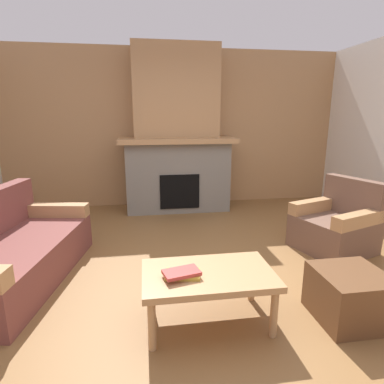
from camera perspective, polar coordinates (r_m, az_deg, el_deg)
ground at (r=3.18m, az=2.58°, el=-16.23°), size 9.00×9.00×0.00m
wall_back_wood_panel at (r=5.73m, az=-3.21°, el=11.35°), size 6.00×0.12×2.70m
fireplace at (r=5.37m, az=-2.79°, el=9.20°), size 1.90×0.82×2.70m
couch at (r=3.56m, az=-29.94°, el=-9.66°), size 1.13×1.91×0.85m
armchair at (r=4.18m, az=24.68°, el=-5.59°), size 0.97×0.97×0.85m
coffee_table at (r=2.49m, az=2.96°, el=-15.36°), size 1.00×0.60×0.43m
ottoman at (r=2.90m, az=26.64°, el=-16.46°), size 0.52×0.52×0.40m
book_stack_near_edge at (r=2.39m, az=-1.80°, el=-14.53°), size 0.30×0.23×0.05m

